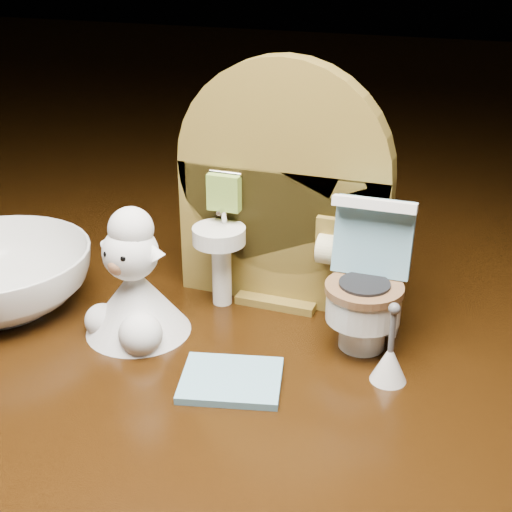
# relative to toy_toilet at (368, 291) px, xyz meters

# --- Properties ---
(backdrop_panel) EXTENTS (0.13, 0.05, 0.15)m
(backdrop_panel) POSITION_rel_toy_toilet_xyz_m (-0.06, 0.03, 0.04)
(backdrop_panel) COLOR brown
(backdrop_panel) RESTS_ON ground
(toy_toilet) EXTENTS (0.04, 0.06, 0.08)m
(toy_toilet) POSITION_rel_toy_toilet_xyz_m (0.00, 0.00, 0.00)
(toy_toilet) COLOR white
(toy_toilet) RESTS_ON ground
(bath_mat) EXTENTS (0.06, 0.05, 0.00)m
(bath_mat) POSITION_rel_toy_toilet_xyz_m (-0.06, -0.07, -0.03)
(bath_mat) COLOR #70A9C2
(bath_mat) RESTS_ON ground
(toilet_brush) EXTENTS (0.02, 0.02, 0.05)m
(toilet_brush) POSITION_rel_toy_toilet_xyz_m (0.02, -0.04, -0.02)
(toilet_brush) COLOR white
(toilet_brush) RESTS_ON ground
(plush_lamb) EXTENTS (0.06, 0.06, 0.08)m
(plush_lamb) POSITION_rel_toy_toilet_xyz_m (-0.13, -0.04, -0.00)
(plush_lamb) COLOR white
(plush_lamb) RESTS_ON ground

